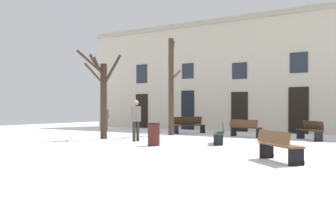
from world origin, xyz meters
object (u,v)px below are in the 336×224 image
object	(u,v)px
person_near_bench	(105,117)
bench_by_litter_bin	(220,133)
bench_back_to_back_left	(310,130)
litter_bin	(154,134)
bench_near_center_tree	(189,125)
tree_near_facade	(171,83)
streetlamp	(171,95)
person_crossing_plaza	(136,118)
bench_far_corner	(245,128)
tree_center	(103,93)
bench_facing_shops	(279,145)

from	to	relation	value
person_near_bench	bench_by_litter_bin	bearing A→B (deg)	-20.12
bench_back_to_back_left	bench_by_litter_bin	bearing A→B (deg)	-74.46
litter_bin	person_near_bench	xyz separation A→B (m)	(-8.77, 6.60, 0.42)
litter_bin	bench_near_center_tree	distance (m)	7.54
tree_near_facade	bench_by_litter_bin	world-z (taller)	tree_near_facade
streetlamp	bench_by_litter_bin	xyz separation A→B (m)	(6.55, -6.06, -1.80)
streetlamp	person_crossing_plaza	bearing A→B (deg)	-67.34
bench_far_corner	person_crossing_plaza	distance (m)	5.88
streetlamp	bench_far_corner	world-z (taller)	streetlamp
bench_by_litter_bin	person_near_bench	xyz separation A→B (m)	(-10.54, 4.43, 0.41)
bench_far_corner	person_crossing_plaza	xyz separation A→B (m)	(-2.91, -5.08, 0.54)
tree_center	bench_far_corner	xyz separation A→B (m)	(5.10, 4.88, -1.72)
bench_facing_shops	person_near_bench	bearing A→B (deg)	11.00
streetlamp	bench_facing_shops	bearing A→B (deg)	-43.90
bench_far_corner	bench_near_center_tree	bearing A→B (deg)	6.20
bench_far_corner	bench_facing_shops	size ratio (longest dim) A/B	1.15
litter_bin	bench_back_to_back_left	bearing A→B (deg)	55.41
tree_near_facade	person_crossing_plaza	world-z (taller)	tree_near_facade
person_crossing_plaza	streetlamp	bearing A→B (deg)	-130.12
tree_near_facade	person_near_bench	bearing A→B (deg)	167.87
streetlamp	person_crossing_plaza	world-z (taller)	streetlamp
bench_facing_shops	bench_back_to_back_left	size ratio (longest dim) A/B	0.99
tree_center	bench_facing_shops	size ratio (longest dim) A/B	2.52
streetlamp	bench_facing_shops	size ratio (longest dim) A/B	2.28
streetlamp	litter_bin	xyz separation A→B (m)	(4.79, -8.23, -1.81)
bench_facing_shops	person_near_bench	size ratio (longest dim) A/B	1.02
bench_far_corner	bench_by_litter_bin	xyz separation A→B (m)	(0.70, -4.09, -0.01)
bench_near_center_tree	person_near_bench	world-z (taller)	person_near_bench
bench_facing_shops	bench_by_litter_bin	bearing A→B (deg)	-4.60
litter_bin	bench_by_litter_bin	size ratio (longest dim) A/B	0.56
tree_center	bench_far_corner	bearing A→B (deg)	43.76
bench_far_corner	bench_by_litter_bin	bearing A→B (deg)	117.54
tree_near_facade	bench_far_corner	size ratio (longest dim) A/B	2.80
bench_near_center_tree	bench_facing_shops	world-z (taller)	bench_near_center_tree
bench_by_litter_bin	bench_near_center_tree	distance (m)	6.61
tree_near_facade	litter_bin	size ratio (longest dim) A/B	5.87
bench_facing_shops	person_crossing_plaza	size ratio (longest dim) A/B	0.89
bench_far_corner	person_near_bench	world-z (taller)	person_near_bench
bench_facing_shops	bench_back_to_back_left	world-z (taller)	bench_back_to_back_left
tree_center	bench_facing_shops	distance (m)	10.26
bench_near_center_tree	person_near_bench	size ratio (longest dim) A/B	1.18
bench_by_litter_bin	bench_far_corner	bearing A→B (deg)	163.27
bench_facing_shops	person_crossing_plaza	xyz separation A→B (m)	(-7.43, 2.92, 0.57)
tree_center	streetlamp	distance (m)	6.90
person_near_bench	bench_facing_shops	bearing A→B (deg)	-27.52
bench_far_corner	bench_back_to_back_left	distance (m)	3.22
streetlamp	bench_near_center_tree	bearing A→B (deg)	-29.88
bench_near_center_tree	litter_bin	bearing A→B (deg)	-130.44
tree_center	bench_back_to_back_left	xyz separation A→B (m)	(8.32, 4.84, -1.73)
tree_near_facade	bench_back_to_back_left	bearing A→B (deg)	7.37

